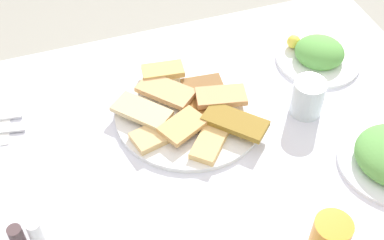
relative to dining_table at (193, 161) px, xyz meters
name	(u,v)px	position (x,y,z in m)	size (l,w,h in m)	color
dining_table	(193,161)	(0.00, 0.00, 0.00)	(1.22, 0.82, 0.72)	white
pide_platter	(189,111)	(-0.01, -0.07, 0.09)	(0.35, 0.34, 0.04)	white
salad_plate_rice	(318,54)	(-0.38, -0.15, 0.10)	(0.21, 0.21, 0.07)	white
drinking_glass	(308,98)	(-0.27, 0.00, 0.12)	(0.07, 0.07, 0.09)	silver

